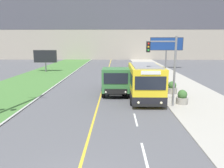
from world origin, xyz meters
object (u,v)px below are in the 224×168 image
object	(u,v)px
billboard_large	(167,45)
planter_round_third	(165,82)
dump_truck	(116,81)
billboard_small	(45,57)
city_bus	(145,82)
planter_round_second	(172,88)
planter_round_near	(182,98)
traffic_light_mast	(166,62)
planter_round_far	(158,76)

from	to	relation	value
billboard_large	planter_round_third	xyz separation A→B (m)	(-3.77, -16.72, -3.88)
dump_truck	billboard_small	size ratio (longest dim) A/B	1.68
city_bus	dump_truck	world-z (taller)	city_bus
billboard_small	planter_round_second	size ratio (longest dim) A/B	3.27
billboard_small	planter_round_third	distance (m)	21.56
billboard_large	city_bus	bearing A→B (deg)	-106.81
billboard_small	billboard_large	bearing A→B (deg)	11.47
dump_truck	billboard_small	world-z (taller)	billboard_small
planter_round_second	planter_round_third	distance (m)	3.63
planter_round_second	planter_round_near	bearing A→B (deg)	-91.55
billboard_large	billboard_small	distance (m)	21.83
city_bus	billboard_small	world-z (taller)	billboard_small
planter_round_near	billboard_large	bearing A→B (deg)	80.59
traffic_light_mast	planter_round_second	world-z (taller)	traffic_light_mast
traffic_light_mast	billboard_large	bearing A→B (deg)	77.30
dump_truck	billboard_small	distance (m)	20.24
dump_truck	billboard_large	size ratio (longest dim) A/B	1.09
planter_round_third	planter_round_far	xyz separation A→B (m)	(-0.05, 3.63, 0.02)
traffic_light_mast	billboard_large	world-z (taller)	billboard_large
dump_truck	planter_round_near	world-z (taller)	dump_truck
planter_round_near	planter_round_third	size ratio (longest dim) A/B	0.98
billboard_large	planter_round_far	world-z (taller)	billboard_large
billboard_large	planter_round_near	world-z (taller)	billboard_large
city_bus	billboard_large	distance (m)	23.71
city_bus	traffic_light_mast	distance (m)	3.07
city_bus	billboard_large	xyz separation A→B (m)	(6.80, 22.53, 2.92)
planter_round_near	traffic_light_mast	bearing A→B (deg)	-159.42
dump_truck	planter_round_third	xyz separation A→B (m)	(5.56, 3.88, -0.71)
dump_truck	planter_round_far	world-z (taller)	dump_truck
billboard_small	planter_round_far	bearing A→B (deg)	-26.64
planter_round_far	planter_round_near	bearing A→B (deg)	-90.75
billboard_large	planter_round_second	size ratio (longest dim) A/B	5.07
city_bus	planter_round_second	size ratio (longest dim) A/B	5.06
planter_round_near	planter_round_third	bearing A→B (deg)	88.45
dump_truck	planter_round_near	distance (m)	6.38
city_bus	planter_round_second	bearing A→B (deg)	36.65
traffic_light_mast	city_bus	bearing A→B (deg)	122.02
traffic_light_mast	planter_round_near	world-z (taller)	traffic_light_mast
city_bus	planter_round_far	bearing A→B (deg)	72.49
planter_round_far	planter_round_second	bearing A→B (deg)	-90.35
planter_round_third	city_bus	bearing A→B (deg)	-117.55
traffic_light_mast	planter_round_near	size ratio (longest dim) A/B	4.72
billboard_small	planter_round_second	distance (m)	23.76
billboard_small	planter_round_near	distance (m)	26.27
city_bus	billboard_small	distance (m)	23.29
planter_round_near	city_bus	bearing A→B (deg)	152.97
city_bus	planter_round_far	distance (m)	9.94
billboard_large	planter_round_third	bearing A→B (deg)	-102.72
billboard_large	planter_round_third	distance (m)	17.57
planter_round_third	planter_round_near	bearing A→B (deg)	-91.55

